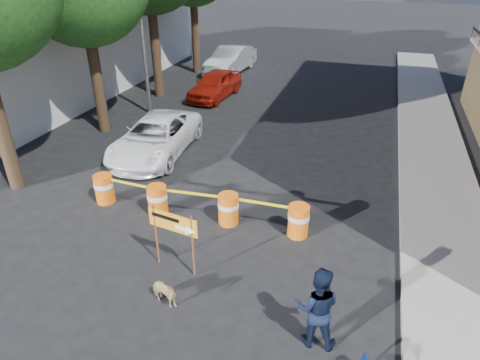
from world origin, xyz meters
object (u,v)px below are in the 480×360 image
Objects in this scene: dog at (164,293)px; sedan_silver at (231,60)px; detour_sign at (179,229)px; pedestrian at (317,308)px; barrel_mid_left at (158,200)px; barrel_far_right at (298,220)px; suv_white at (156,137)px; barrel_far_left at (104,188)px; barrel_mid_right at (228,208)px; sedan_red at (215,84)px.

sedan_silver is (-4.90, 18.88, 0.44)m from dog.
pedestrian is at bearing -9.58° from detour_sign.
barrel_mid_left is 1.00× the size of barrel_far_right.
detour_sign is at bearing 20.88° from dog.
sedan_silver is at bearing 30.24° from dog.
suv_white is at bearing -78.98° from sedan_silver.
barrel_far_right is 4.09m from dog.
barrel_far_right is 0.50× the size of pedestrian.
barrel_mid_left is 0.50× the size of pedestrian.
barrel_far_left is 1.00× the size of barrel_mid_right.
barrel_mid_left is 5.98m from pedestrian.
barrel_mid_right is 2.42m from detour_sign.
suv_white is at bearing 150.03° from barrel_far_right.
barrel_mid_left is 1.17× the size of dog.
detour_sign is (3.53, -2.20, 0.74)m from barrel_far_left.
barrel_mid_left is at bearing 137.77° from detour_sign.
barrel_mid_right is 0.23× the size of sedan_red.
pedestrian reaches higher than barrel_mid_left.
suv_white reaches higher than barrel_mid_right.
detour_sign reaches higher than barrel_mid_left.
dog is 0.19× the size of sedan_red.
pedestrian is 0.45× the size of sedan_red.
suv_white is (-0.11, 3.55, 0.20)m from barrel_far_left.
detour_sign is at bearing -23.07° from pedestrian.
barrel_mid_left is 0.23× the size of sedan_red.
suv_white is 1.23× the size of sedan_red.
barrel_far_right is 3.37m from detour_sign.
barrel_mid_left is 4.15m from suv_white.
suv_white reaches higher than barrel_far_left.
barrel_far_left is 1.00× the size of barrel_far_right.
dog is (0.10, -1.13, -0.89)m from detour_sign.
sedan_silver reaches higher than sedan_red.
dog is (1.79, -3.22, -0.15)m from barrel_mid_left.
barrel_far_left is 0.19× the size of suv_white.
sedan_red is (-7.31, 13.90, -0.22)m from pedestrian.
barrel_mid_left is 0.19× the size of sedan_silver.
barrel_far_right is at bearing 2.78° from barrel_mid_left.
sedan_red is (-2.28, 10.70, 0.20)m from barrel_mid_left.
barrel_far_right is 0.19× the size of sedan_silver.
barrel_far_left is 7.64m from pedestrian.
barrel_mid_right and barrel_far_right have the same top height.
sedan_silver is (-0.83, 4.96, 0.09)m from sedan_red.
sedan_red reaches higher than barrel_mid_right.
suv_white reaches higher than barrel_mid_left.
detour_sign is 0.36× the size of sedan_silver.
barrel_far_left is 4.92m from dog.
pedestrian reaches higher than barrel_far_left.
sedan_silver reaches higher than dog.
barrel_mid_left is at bearing -37.13° from pedestrian.
sedan_silver is (-1.16, 12.01, 0.09)m from suv_white.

